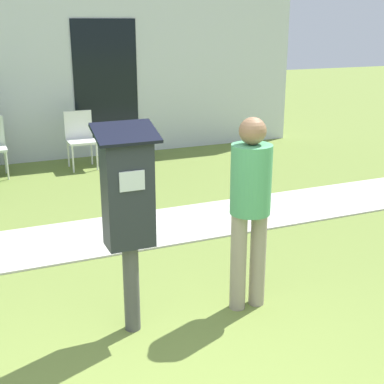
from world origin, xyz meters
The scene contains 5 objects.
sidewalk centered at (0.00, 2.98, 0.01)m, with size 12.00×1.10×0.02m.
building_facade centered at (0.00, 6.75, 1.60)m, with size 10.00×0.26×3.20m.
parking_meter centered at (0.13, 1.07, 1.02)m, with size 0.44×0.31×1.59m.
person_standing centered at (1.10, 1.04, 0.93)m, with size 0.32×0.32×1.58m.
outdoor_chair_middle centered at (0.78, 5.99, 0.53)m, with size 0.44×0.44×0.90m.
Camera 1 is at (-0.87, -2.42, 2.26)m, focal length 50.00 mm.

